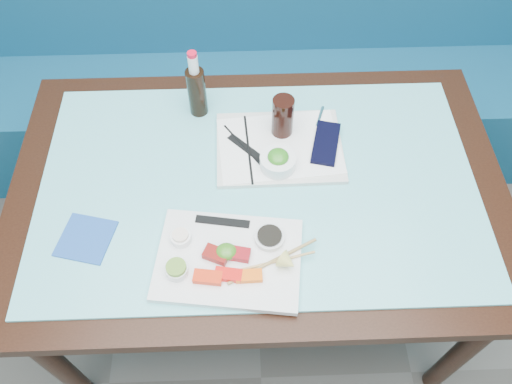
{
  "coord_description": "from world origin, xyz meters",
  "views": [
    {
      "loc": [
        -0.04,
        0.64,
        1.89
      ],
      "look_at": [
        -0.01,
        1.39,
        0.8
      ],
      "focal_mm": 35.0,
      "sensor_mm": 36.0,
      "label": 1
    }
  ],
  "objects_px": {
    "seaweed_bowl": "(278,162)",
    "blue_napkin": "(86,238)",
    "sashimi_plate": "(229,259)",
    "cola_bottle_body": "(197,92)",
    "dining_table": "(258,201)",
    "booth_bench": "(251,78)",
    "serving_tray": "(279,147)",
    "cola_glass": "(283,117)"
  },
  "relations": [
    {
      "from": "seaweed_bowl",
      "to": "blue_napkin",
      "type": "bearing_deg",
      "value": -157.7
    },
    {
      "from": "dining_table",
      "to": "cola_bottle_body",
      "type": "relative_size",
      "value": 8.81
    },
    {
      "from": "booth_bench",
      "to": "serving_tray",
      "type": "distance_m",
      "value": 0.82
    },
    {
      "from": "sashimi_plate",
      "to": "cola_glass",
      "type": "height_order",
      "value": "cola_glass"
    },
    {
      "from": "seaweed_bowl",
      "to": "dining_table",
      "type": "bearing_deg",
      "value": -141.33
    },
    {
      "from": "booth_bench",
      "to": "blue_napkin",
      "type": "distance_m",
      "value": 1.17
    },
    {
      "from": "booth_bench",
      "to": "blue_napkin",
      "type": "relative_size",
      "value": 22.97
    },
    {
      "from": "dining_table",
      "to": "seaweed_bowl",
      "type": "xyz_separation_m",
      "value": [
        0.06,
        0.05,
        0.13
      ]
    },
    {
      "from": "dining_table",
      "to": "cola_bottle_body",
      "type": "distance_m",
      "value": 0.37
    },
    {
      "from": "dining_table",
      "to": "seaweed_bowl",
      "type": "bearing_deg",
      "value": 38.67
    },
    {
      "from": "seaweed_bowl",
      "to": "cola_glass",
      "type": "distance_m",
      "value": 0.14
    },
    {
      "from": "cola_bottle_body",
      "to": "dining_table",
      "type": "bearing_deg",
      "value": -58.34
    },
    {
      "from": "seaweed_bowl",
      "to": "sashimi_plate",
      "type": "bearing_deg",
      "value": -116.05
    },
    {
      "from": "booth_bench",
      "to": "blue_napkin",
      "type": "xyz_separation_m",
      "value": [
        -0.45,
        -1.0,
        0.39
      ]
    },
    {
      "from": "serving_tray",
      "to": "sashimi_plate",
      "type": "bearing_deg",
      "value": -113.19
    },
    {
      "from": "cola_bottle_body",
      "to": "booth_bench",
      "type": "bearing_deg",
      "value": 72.73
    },
    {
      "from": "booth_bench",
      "to": "cola_glass",
      "type": "relative_size",
      "value": 23.17
    },
    {
      "from": "dining_table",
      "to": "seaweed_bowl",
      "type": "distance_m",
      "value": 0.14
    },
    {
      "from": "serving_tray",
      "to": "cola_glass",
      "type": "bearing_deg",
      "value": 79.05
    },
    {
      "from": "dining_table",
      "to": "blue_napkin",
      "type": "xyz_separation_m",
      "value": [
        -0.45,
        -0.16,
        0.09
      ]
    },
    {
      "from": "booth_bench",
      "to": "sashimi_plate",
      "type": "relative_size",
      "value": 8.35
    },
    {
      "from": "cola_glass",
      "to": "cola_bottle_body",
      "type": "xyz_separation_m",
      "value": [
        -0.25,
        0.11,
        0.0
      ]
    },
    {
      "from": "dining_table",
      "to": "sashimi_plate",
      "type": "distance_m",
      "value": 0.27
    },
    {
      "from": "cola_bottle_body",
      "to": "cola_glass",
      "type": "bearing_deg",
      "value": -23.07
    },
    {
      "from": "sashimi_plate",
      "to": "cola_bottle_body",
      "type": "distance_m",
      "value": 0.54
    },
    {
      "from": "blue_napkin",
      "to": "cola_bottle_body",
      "type": "bearing_deg",
      "value": 57.77
    },
    {
      "from": "seaweed_bowl",
      "to": "cola_bottle_body",
      "type": "height_order",
      "value": "cola_bottle_body"
    },
    {
      "from": "cola_bottle_body",
      "to": "blue_napkin",
      "type": "xyz_separation_m",
      "value": [
        -0.28,
        -0.45,
        -0.08
      ]
    },
    {
      "from": "booth_bench",
      "to": "serving_tray",
      "type": "relative_size",
      "value": 8.2
    },
    {
      "from": "blue_napkin",
      "to": "dining_table",
      "type": "bearing_deg",
      "value": 19.9
    },
    {
      "from": "blue_napkin",
      "to": "sashimi_plate",
      "type": "bearing_deg",
      "value": -11.76
    },
    {
      "from": "dining_table",
      "to": "sashimi_plate",
      "type": "bearing_deg",
      "value": -109.14
    },
    {
      "from": "dining_table",
      "to": "cola_bottle_body",
      "type": "bearing_deg",
      "value": 121.66
    },
    {
      "from": "booth_bench",
      "to": "sashimi_plate",
      "type": "xyz_separation_m",
      "value": [
        -0.08,
        -1.08,
        0.39
      ]
    },
    {
      "from": "booth_bench",
      "to": "cola_bottle_body",
      "type": "height_order",
      "value": "booth_bench"
    },
    {
      "from": "serving_tray",
      "to": "cola_glass",
      "type": "distance_m",
      "value": 0.09
    },
    {
      "from": "cola_glass",
      "to": "blue_napkin",
      "type": "height_order",
      "value": "cola_glass"
    },
    {
      "from": "dining_table",
      "to": "cola_bottle_body",
      "type": "xyz_separation_m",
      "value": [
        -0.17,
        0.28,
        0.17
      ]
    },
    {
      "from": "sashimi_plate",
      "to": "cola_bottle_body",
      "type": "bearing_deg",
      "value": 107.18
    },
    {
      "from": "blue_napkin",
      "to": "cola_glass",
      "type": "bearing_deg",
      "value": 32.6
    },
    {
      "from": "booth_bench",
      "to": "seaweed_bowl",
      "type": "xyz_separation_m",
      "value": [
        0.06,
        -0.79,
        0.42
      ]
    },
    {
      "from": "booth_bench",
      "to": "seaweed_bowl",
      "type": "bearing_deg",
      "value": -85.95
    }
  ]
}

